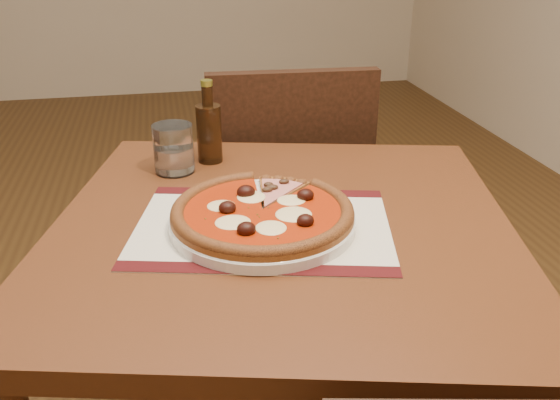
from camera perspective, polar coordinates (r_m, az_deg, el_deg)
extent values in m
cube|color=#533617|center=(2.15, -21.77, -12.10)|extent=(5.00, 6.00, 0.02)
cube|color=#632E17|center=(1.05, 0.21, -2.91)|extent=(0.97, 0.97, 0.04)
cylinder|color=#632E17|center=(1.60, -12.09, -8.55)|extent=(0.05, 0.05, 0.71)
cylinder|color=#632E17|center=(1.58, 13.67, -9.11)|extent=(0.05, 0.05, 0.71)
cube|color=black|center=(1.79, 0.13, -0.96)|extent=(0.45, 0.45, 0.04)
cylinder|color=black|center=(2.09, 4.36, -4.06)|extent=(0.04, 0.04, 0.42)
cylinder|color=black|center=(2.05, -5.70, -4.77)|extent=(0.04, 0.04, 0.42)
cylinder|color=black|center=(1.79, 6.87, -9.72)|extent=(0.04, 0.04, 0.42)
cylinder|color=black|center=(1.74, -5.04, -10.74)|extent=(0.04, 0.04, 0.42)
cube|color=black|center=(1.52, 1.20, 4.10)|extent=(0.43, 0.06, 0.45)
cube|color=beige|center=(1.02, -1.67, -2.57)|extent=(0.50, 0.41, 0.00)
cylinder|color=white|center=(1.02, -1.68, -2.07)|extent=(0.32, 0.32, 0.02)
cylinder|color=#925923|center=(1.01, -1.69, -1.31)|extent=(0.31, 0.31, 0.01)
torus|color=brown|center=(1.01, -1.70, -1.01)|extent=(0.31, 0.31, 0.02)
cylinder|color=#A62E08|center=(1.01, -1.70, -0.96)|extent=(0.27, 0.27, 0.00)
ellipsoid|color=beige|center=(1.05, -2.72, 0.37)|extent=(0.05, 0.05, 0.01)
ellipsoid|color=beige|center=(1.02, -6.09, -0.38)|extent=(0.05, 0.05, 0.01)
ellipsoid|color=beige|center=(0.98, -3.79, -1.66)|extent=(0.05, 0.05, 0.01)
ellipsoid|color=beige|center=(0.94, -0.75, -2.82)|extent=(0.05, 0.05, 0.01)
ellipsoid|color=beige|center=(0.99, 0.98, -1.18)|extent=(0.05, 0.05, 0.01)
ellipsoid|color=beige|center=(1.05, 1.93, 0.39)|extent=(0.05, 0.05, 0.01)
ellipsoid|color=black|center=(1.05, -3.19, 1.20)|extent=(0.03, 0.03, 0.02)
ellipsoid|color=black|center=(1.00, -6.87, -0.28)|extent=(0.03, 0.03, 0.02)
ellipsoid|color=black|center=(0.95, -2.77, -1.53)|extent=(0.03, 0.03, 0.02)
ellipsoid|color=black|center=(0.95, 2.51, -1.45)|extent=(0.03, 0.03, 0.02)
ellipsoid|color=black|center=(1.03, 1.22, 0.69)|extent=(0.03, 0.03, 0.02)
ellipsoid|color=#3E2416|center=(1.06, -0.18, 0.65)|extent=(0.02, 0.01, 0.01)
ellipsoid|color=#3E2416|center=(1.09, 0.34, 1.51)|extent=(0.02, 0.01, 0.01)
ellipsoid|color=#3E2416|center=(1.06, -0.72, 0.74)|extent=(0.02, 0.01, 0.01)
ellipsoid|color=#3E2416|center=(1.10, -0.62, 1.62)|extent=(0.02, 0.01, 0.01)
ellipsoid|color=#3E2416|center=(1.06, -1.28, 0.77)|extent=(0.02, 0.01, 0.01)
cylinder|color=white|center=(1.25, -10.21, 4.89)|extent=(0.09, 0.09, 0.10)
cylinder|color=#361F0D|center=(1.29, -6.83, 6.34)|extent=(0.05, 0.05, 0.13)
cylinder|color=#361F0D|center=(1.27, -7.01, 9.73)|extent=(0.02, 0.02, 0.05)
cylinder|color=olive|center=(1.26, -7.09, 11.12)|extent=(0.03, 0.03, 0.01)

